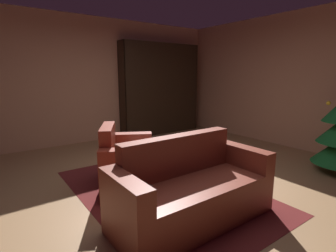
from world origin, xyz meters
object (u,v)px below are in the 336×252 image
at_px(armchair_red, 127,165).
at_px(couch_red, 192,192).
at_px(bookshelf_unit, 165,89).
at_px(bottle_on_table, 152,156).
at_px(coffee_table, 169,165).
at_px(book_stack_on_table, 168,160).

xyz_separation_m(armchair_red, couch_red, (1.12, 0.18, -0.01)).
relative_size(bookshelf_unit, bottle_on_table, 9.88).
distance_m(coffee_table, book_stack_on_table, 0.08).
bearing_deg(bookshelf_unit, couch_red, -31.49).
relative_size(armchair_red, couch_red, 0.69).
xyz_separation_m(bookshelf_unit, book_stack_on_table, (3.01, -2.08, -0.67)).
height_order(bookshelf_unit, coffee_table, bookshelf_unit).
relative_size(armchair_red, coffee_table, 1.53).
height_order(coffee_table, book_stack_on_table, book_stack_on_table).
xyz_separation_m(armchair_red, coffee_table, (0.51, 0.33, 0.08)).
xyz_separation_m(couch_red, book_stack_on_table, (-0.61, 0.13, 0.16)).
bearing_deg(bottle_on_table, bookshelf_unit, 142.12).
bearing_deg(coffee_table, couch_red, -14.11).
xyz_separation_m(book_stack_on_table, bottle_on_table, (-0.11, -0.17, 0.05)).
bearing_deg(armchair_red, bookshelf_unit, 136.15).
distance_m(couch_red, coffee_table, 0.64).
height_order(armchair_red, bottle_on_table, armchair_red).
height_order(bookshelf_unit, bottle_on_table, bookshelf_unit).
bearing_deg(bottle_on_table, coffee_table, 60.65).
relative_size(bookshelf_unit, coffee_table, 2.85).
distance_m(bookshelf_unit, armchair_red, 3.55).
bearing_deg(coffee_table, bookshelf_unit, 145.53).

